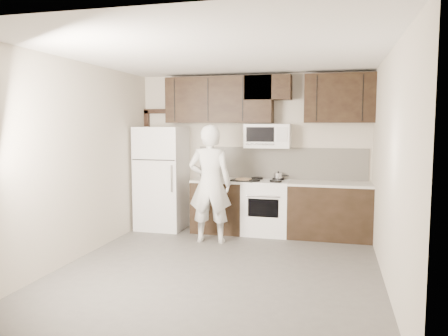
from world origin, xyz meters
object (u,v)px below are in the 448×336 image
at_px(person, 210,184).
at_px(microwave, 268,136).
at_px(stove, 266,207).
at_px(refrigerator, 162,178).

bearing_deg(person, microwave, -138.99).
height_order(stove, microwave, microwave).
height_order(stove, person, person).
height_order(microwave, person, microwave).
distance_m(stove, microwave, 1.20).
distance_m(microwave, refrigerator, 2.00).
xyz_separation_m(microwave, person, (-0.78, -0.82, -0.73)).
relative_size(refrigerator, person, 0.98).
height_order(microwave, refrigerator, microwave).
xyz_separation_m(stove, person, (-0.78, -0.70, 0.46)).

